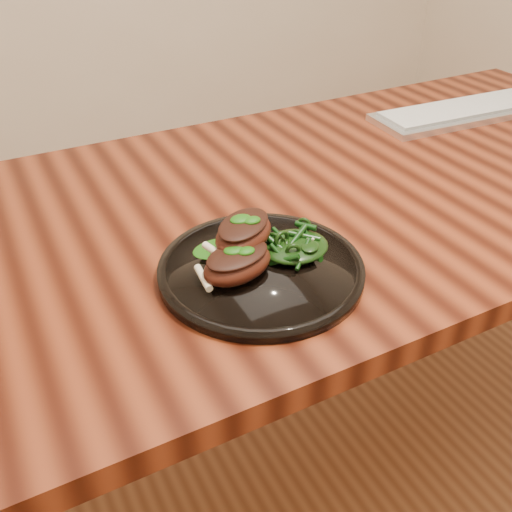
{
  "coord_description": "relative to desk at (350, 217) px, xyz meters",
  "views": [
    {
      "loc": [
        -0.62,
        -0.78,
        1.24
      ],
      "look_at": [
        -0.3,
        -0.18,
        0.78
      ],
      "focal_mm": 40.0,
      "sensor_mm": 36.0,
      "label": 1
    }
  ],
  "objects": [
    {
      "name": "lamb_chop_back",
      "position": [
        -0.31,
        -0.16,
        0.14
      ],
      "size": [
        0.13,
        0.12,
        0.05
      ],
      "color": "#44170D",
      "rests_on": "plate"
    },
    {
      "name": "greens_heap",
      "position": [
        -0.24,
        -0.18,
        0.12
      ],
      "size": [
        0.1,
        0.1,
        0.04
      ],
      "color": "black",
      "rests_on": "plate"
    },
    {
      "name": "keyboard",
      "position": [
        0.44,
        0.16,
        0.09
      ],
      "size": [
        0.48,
        0.17,
        0.02
      ],
      "color": "silver",
      "rests_on": "desk"
    },
    {
      "name": "herb_smear",
      "position": [
        -0.34,
        -0.12,
        0.1
      ],
      "size": [
        0.08,
        0.05,
        0.01
      ],
      "primitive_type": "ellipsoid",
      "color": "#0D4207",
      "rests_on": "plate"
    },
    {
      "name": "plate",
      "position": [
        -0.3,
        -0.19,
        0.09
      ],
      "size": [
        0.3,
        0.3,
        0.02
      ],
      "color": "black",
      "rests_on": "desk"
    },
    {
      "name": "desk",
      "position": [
        0.0,
        0.0,
        0.0
      ],
      "size": [
        1.6,
        0.8,
        0.75
      ],
      "color": "black",
      "rests_on": "ground"
    },
    {
      "name": "lamb_chop_front",
      "position": [
        -0.34,
        -0.2,
        0.12
      ],
      "size": [
        0.12,
        0.09,
        0.05
      ],
      "color": "#44170D",
      "rests_on": "plate"
    }
  ]
}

